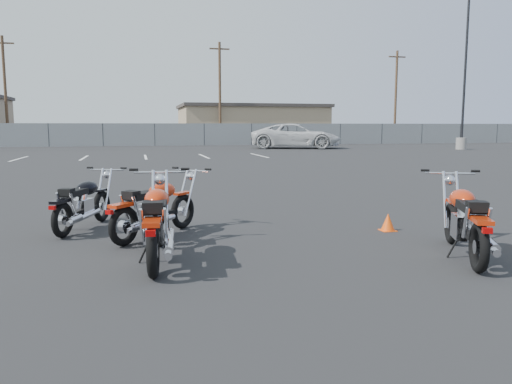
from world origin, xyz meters
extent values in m
plane|color=black|center=(0.00, 0.00, 0.00)|extent=(120.00, 120.00, 0.00)
torus|color=black|center=(-0.76, 1.47, 0.27)|extent=(0.43, 0.47, 0.54)
cylinder|color=silver|center=(-0.76, 1.47, 0.27)|extent=(0.16, 0.17, 0.14)
torus|color=black|center=(-1.61, 0.50, 0.27)|extent=(0.43, 0.47, 0.54)
cylinder|color=silver|center=(-1.61, 0.50, 0.27)|extent=(0.16, 0.17, 0.14)
cube|color=black|center=(-1.18, 0.99, 0.30)|extent=(0.69, 0.76, 0.05)
cube|color=silver|center=(-1.21, 0.95, 0.36)|extent=(0.41, 0.42, 0.27)
cylinder|color=silver|center=(-1.21, 0.95, 0.52)|extent=(0.28, 0.29, 0.24)
ellipsoid|color=#B92A0B|center=(-1.08, 1.11, 0.64)|extent=(0.55, 0.57, 0.23)
cube|color=black|center=(-1.36, 0.79, 0.62)|extent=(0.50, 0.52, 0.09)
cube|color=black|center=(-1.51, 0.62, 0.66)|extent=(0.25, 0.25, 0.11)
cube|color=#B92A0B|center=(-1.62, 0.49, 0.55)|extent=(0.37, 0.39, 0.04)
cube|color=#B92A0B|center=(-0.76, 1.47, 0.55)|extent=(0.29, 0.30, 0.04)
cylinder|color=silver|center=(-1.44, 0.53, 0.49)|extent=(0.14, 0.15, 0.35)
cylinder|color=silver|center=(-1.60, 0.67, 0.49)|extent=(0.14, 0.15, 0.35)
cylinder|color=silver|center=(-1.25, 0.69, 0.25)|extent=(0.71, 0.79, 0.11)
cylinder|color=silver|center=(-1.44, 0.48, 0.27)|extent=(0.29, 0.31, 0.12)
cylinder|color=silver|center=(-0.63, 1.50, 0.55)|extent=(0.26, 0.29, 0.70)
cylinder|color=silver|center=(-0.75, 1.61, 0.55)|extent=(0.26, 0.29, 0.70)
sphere|color=silver|center=(-0.59, 1.66, 0.79)|extent=(0.20, 0.20, 0.14)
cylinder|color=silver|center=(-0.58, 1.67, 0.87)|extent=(0.49, 0.43, 0.03)
cylinder|color=black|center=(-0.36, 1.45, 0.91)|extent=(0.10, 0.09, 0.03)
cylinder|color=black|center=(-0.83, 1.87, 0.91)|extent=(0.10, 0.09, 0.03)
cylinder|color=black|center=(-1.34, 1.00, 0.13)|extent=(0.12, 0.11, 0.27)
cube|color=#990505|center=(-1.77, 0.31, 0.49)|extent=(0.10, 0.10, 0.05)
torus|color=black|center=(-2.01, 2.35, 0.26)|extent=(0.28, 0.51, 0.51)
cylinder|color=silver|center=(-2.01, 2.35, 0.26)|extent=(0.13, 0.16, 0.14)
torus|color=black|center=(-2.47, 1.20, 0.26)|extent=(0.28, 0.51, 0.51)
cylinder|color=silver|center=(-2.47, 1.20, 0.26)|extent=(0.13, 0.16, 0.14)
cube|color=black|center=(-2.24, 1.78, 0.29)|extent=(0.41, 0.87, 0.05)
cube|color=silver|center=(-2.25, 1.74, 0.34)|extent=(0.34, 0.39, 0.26)
cylinder|color=silver|center=(-2.25, 1.74, 0.50)|extent=(0.24, 0.26, 0.23)
ellipsoid|color=black|center=(-2.18, 1.92, 0.62)|extent=(0.43, 0.56, 0.22)
cube|color=black|center=(-2.33, 1.54, 0.60)|extent=(0.38, 0.52, 0.09)
cube|color=black|center=(-2.41, 1.34, 0.63)|extent=(0.23, 0.21, 0.10)
cube|color=black|center=(-2.47, 1.18, 0.53)|extent=(0.28, 0.39, 0.04)
cube|color=black|center=(-2.01, 2.35, 0.53)|extent=(0.21, 0.31, 0.03)
cylinder|color=silver|center=(-2.32, 1.28, 0.47)|extent=(0.10, 0.16, 0.34)
cylinder|color=silver|center=(-2.51, 1.36, 0.47)|extent=(0.10, 0.16, 0.34)
cylinder|color=silver|center=(-2.20, 1.49, 0.24)|extent=(0.42, 0.90, 0.11)
cylinder|color=silver|center=(-2.31, 1.23, 0.26)|extent=(0.21, 0.32, 0.11)
cylinder|color=silver|center=(-1.90, 2.42, 0.53)|extent=(0.16, 0.33, 0.67)
cylinder|color=silver|center=(-2.04, 2.48, 0.53)|extent=(0.16, 0.33, 0.67)
sphere|color=silver|center=(-1.92, 2.57, 0.75)|extent=(0.18, 0.18, 0.14)
cylinder|color=silver|center=(-1.91, 2.59, 0.84)|extent=(0.57, 0.25, 0.03)
cylinder|color=black|center=(-1.64, 2.46, 0.87)|extent=(0.11, 0.07, 0.03)
cylinder|color=black|center=(-2.20, 2.68, 0.87)|extent=(0.11, 0.07, 0.03)
cylinder|color=black|center=(-2.38, 1.74, 0.13)|extent=(0.13, 0.07, 0.26)
cube|color=#990505|center=(-2.55, 0.98, 0.47)|extent=(0.10, 0.08, 0.05)
torus|color=black|center=(-1.15, 0.38, 0.29)|extent=(0.16, 0.59, 0.58)
cylinder|color=silver|center=(-1.15, 0.38, 0.29)|extent=(0.11, 0.16, 0.16)
torus|color=black|center=(-1.28, -1.03, 0.29)|extent=(0.16, 0.59, 0.58)
cylinder|color=silver|center=(-1.28, -1.03, 0.29)|extent=(0.11, 0.16, 0.16)
cube|color=black|center=(-1.21, -0.33, 0.33)|extent=(0.19, 1.03, 0.06)
cube|color=silver|center=(-1.22, -0.38, 0.39)|extent=(0.31, 0.39, 0.29)
cylinder|color=silver|center=(-1.22, -0.38, 0.56)|extent=(0.22, 0.26, 0.26)
ellipsoid|color=#B92A0B|center=(-1.20, -0.15, 0.70)|extent=(0.35, 0.59, 0.25)
cube|color=black|center=(-1.24, -0.62, 0.68)|extent=(0.30, 0.56, 0.10)
cube|color=black|center=(-1.27, -0.86, 0.72)|extent=(0.23, 0.19, 0.12)
cube|color=#B92A0B|center=(-1.28, -1.05, 0.60)|extent=(0.21, 0.42, 0.05)
cube|color=#B92A0B|center=(-1.15, 0.38, 0.60)|extent=(0.16, 0.34, 0.04)
cylinder|color=silver|center=(-1.15, -0.89, 0.54)|extent=(0.07, 0.18, 0.38)
cylinder|color=silver|center=(-1.38, -0.87, 0.54)|extent=(0.07, 0.18, 0.38)
cylinder|color=silver|center=(-1.09, -0.63, 0.27)|extent=(0.19, 1.08, 0.12)
cylinder|color=silver|center=(-1.12, -0.94, 0.29)|extent=(0.15, 0.35, 0.13)
cylinder|color=silver|center=(-1.05, 0.48, 0.60)|extent=(0.08, 0.39, 0.77)
cylinder|color=silver|center=(-1.22, 0.50, 0.60)|extent=(0.08, 0.39, 0.77)
sphere|color=silver|center=(-1.12, 0.65, 0.86)|extent=(0.17, 0.17, 0.16)
cylinder|color=silver|center=(-1.12, 0.67, 0.95)|extent=(0.68, 0.09, 0.03)
cylinder|color=black|center=(-0.78, 0.61, 0.99)|extent=(0.12, 0.05, 0.04)
cylinder|color=black|center=(-1.46, 0.68, 0.99)|extent=(0.12, 0.05, 0.04)
cylinder|color=black|center=(-1.36, -0.41, 0.15)|extent=(0.15, 0.04, 0.29)
cube|color=#990505|center=(-1.31, -1.30, 0.54)|extent=(0.10, 0.07, 0.06)
torus|color=black|center=(2.66, -0.38, 0.28)|extent=(0.32, 0.56, 0.57)
cylinder|color=silver|center=(2.66, -0.38, 0.28)|extent=(0.15, 0.18, 0.15)
torus|color=black|center=(2.13, -1.64, 0.28)|extent=(0.32, 0.56, 0.57)
cylinder|color=silver|center=(2.13, -1.64, 0.28)|extent=(0.15, 0.18, 0.15)
cube|color=black|center=(2.39, -1.01, 0.32)|extent=(0.48, 0.95, 0.06)
cube|color=silver|center=(2.38, -1.05, 0.38)|extent=(0.38, 0.43, 0.28)
cylinder|color=silver|center=(2.38, -1.05, 0.55)|extent=(0.27, 0.29, 0.25)
ellipsoid|color=#B92A0B|center=(2.46, -0.85, 0.68)|extent=(0.48, 0.62, 0.24)
cube|color=black|center=(2.28, -1.27, 0.66)|extent=(0.43, 0.57, 0.09)
cube|color=black|center=(2.19, -1.49, 0.70)|extent=(0.26, 0.24, 0.11)
cube|color=#B92A0B|center=(2.12, -1.65, 0.58)|extent=(0.31, 0.43, 0.05)
cube|color=#B92A0B|center=(2.66, -0.38, 0.58)|extent=(0.24, 0.34, 0.04)
cylinder|color=silver|center=(2.29, -1.55, 0.52)|extent=(0.11, 0.18, 0.37)
cylinder|color=silver|center=(2.08, -1.46, 0.52)|extent=(0.11, 0.18, 0.37)
cylinder|color=silver|center=(2.42, -1.33, 0.26)|extent=(0.49, 0.99, 0.12)
cylinder|color=silver|center=(2.30, -1.61, 0.28)|extent=(0.24, 0.35, 0.12)
cylinder|color=silver|center=(2.79, -0.31, 0.58)|extent=(0.19, 0.36, 0.74)
cylinder|color=silver|center=(2.63, -0.24, 0.58)|extent=(0.19, 0.36, 0.74)
sphere|color=silver|center=(2.77, -0.14, 0.83)|extent=(0.20, 0.20, 0.15)
cylinder|color=silver|center=(2.78, -0.12, 0.92)|extent=(0.62, 0.29, 0.03)
cylinder|color=black|center=(3.07, -0.27, 0.96)|extent=(0.12, 0.08, 0.03)
cylinder|color=black|center=(2.46, -0.01, 0.96)|extent=(0.12, 0.08, 0.03)
cylinder|color=black|center=(2.24, -1.04, 0.14)|extent=(0.15, 0.08, 0.28)
cube|color=#990505|center=(2.02, -1.88, 0.52)|extent=(0.11, 0.09, 0.06)
cone|color=#FF520D|center=(2.25, 0.58, 0.14)|extent=(0.20, 0.20, 0.26)
cube|color=#FF520D|center=(2.25, 0.58, 0.00)|extent=(0.22, 0.22, 0.01)
cylinder|color=gray|center=(20.06, 23.69, 0.40)|extent=(0.70, 0.70, 0.80)
cylinder|color=black|center=(20.06, 23.69, 5.58)|extent=(0.16, 0.16, 9.55)
cube|color=slate|center=(0.00, 35.00, 0.90)|extent=(80.00, 0.04, 1.80)
cylinder|color=black|center=(-8.00, 35.00, 0.90)|extent=(0.06, 0.06, 1.80)
cylinder|color=black|center=(-4.00, 35.00, 0.90)|extent=(0.06, 0.06, 1.80)
cylinder|color=black|center=(0.00, 35.00, 0.90)|extent=(0.06, 0.06, 1.80)
cylinder|color=black|center=(4.00, 35.00, 0.90)|extent=(0.06, 0.06, 1.80)
cylinder|color=black|center=(8.00, 35.00, 0.90)|extent=(0.06, 0.06, 1.80)
cylinder|color=black|center=(12.00, 35.00, 0.90)|extent=(0.06, 0.06, 1.80)
cylinder|color=black|center=(16.00, 35.00, 0.90)|extent=(0.06, 0.06, 1.80)
cylinder|color=black|center=(20.00, 35.00, 0.90)|extent=(0.06, 0.06, 1.80)
cylinder|color=black|center=(24.00, 35.00, 0.90)|extent=(0.06, 0.06, 1.80)
cylinder|color=black|center=(28.00, 35.00, 0.90)|extent=(0.06, 0.06, 1.80)
cylinder|color=black|center=(32.00, 35.00, 0.90)|extent=(0.06, 0.06, 1.80)
cube|color=#998363|center=(10.00, 44.00, 1.70)|extent=(14.00, 9.00, 3.40)
cube|color=#403935|center=(10.00, 44.00, 3.55)|extent=(14.40, 9.40, 0.30)
cylinder|color=#442F1F|center=(-12.00, 40.00, 4.50)|extent=(0.24, 0.24, 9.00)
cube|color=#442F1F|center=(-12.00, 40.00, 8.40)|extent=(1.80, 0.12, 0.12)
cylinder|color=#442F1F|center=(6.00, 39.00, 4.50)|extent=(0.24, 0.24, 9.00)
cube|color=#442F1F|center=(6.00, 39.00, 8.40)|extent=(1.80, 0.12, 0.12)
cylinder|color=#442F1F|center=(24.00, 40.00, 4.50)|extent=(0.24, 0.24, 9.00)
cube|color=#442F1F|center=(24.00, 40.00, 8.40)|extent=(1.80, 0.12, 0.12)
cube|color=silver|center=(-7.00, 20.00, 0.00)|extent=(0.12, 4.00, 0.01)
cube|color=silver|center=(-4.00, 20.00, 0.00)|extent=(0.12, 4.00, 0.01)
cube|color=silver|center=(-1.00, 20.00, 0.00)|extent=(0.12, 4.00, 0.01)
cube|color=silver|center=(2.00, 20.00, 0.00)|extent=(0.12, 4.00, 0.01)
cube|color=silver|center=(5.00, 20.00, 0.00)|extent=(0.12, 4.00, 0.01)
imported|color=silver|center=(9.63, 27.91, 1.39)|extent=(5.12, 7.85, 2.77)
camera|label=1|loc=(-1.41, -6.16, 1.57)|focal=35.00mm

